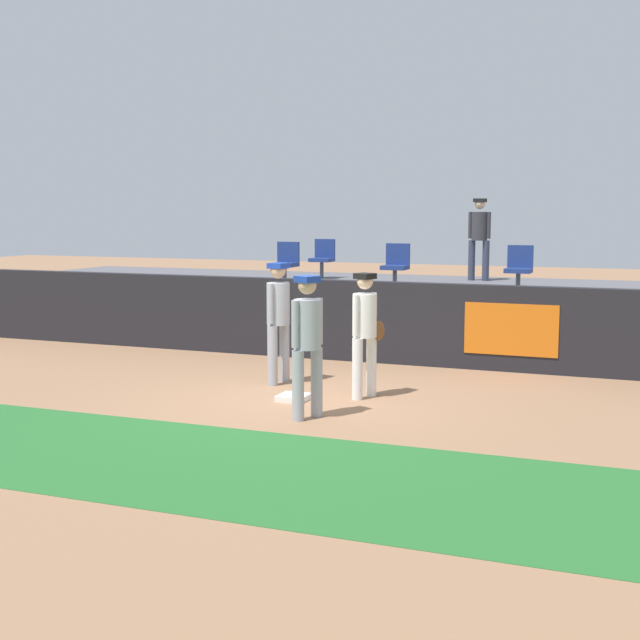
{
  "coord_description": "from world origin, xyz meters",
  "views": [
    {
      "loc": [
        4.48,
        -10.64,
        2.6
      ],
      "look_at": [
        -0.09,
        0.99,
        1.0
      ],
      "focal_mm": 48.03,
      "sensor_mm": 36.0,
      "label": 1
    }
  ],
  "objects_px": {
    "seat_front_left": "(286,261)",
    "seat_back_left": "(323,256)",
    "player_coach_visitor": "(307,337)",
    "player_fielder_home": "(365,326)",
    "seat_front_center": "(396,263)",
    "player_runner_visitor": "(278,314)",
    "spectator_hooded": "(479,233)",
    "seat_front_right": "(519,266)",
    "first_base": "(294,398)"
  },
  "relations": [
    {
      "from": "seat_front_center",
      "to": "seat_back_left",
      "type": "relative_size",
      "value": 1.0
    },
    {
      "from": "seat_front_center",
      "to": "seat_front_left",
      "type": "relative_size",
      "value": 1.0
    },
    {
      "from": "player_coach_visitor",
      "to": "seat_front_left",
      "type": "distance_m",
      "value": 6.29
    },
    {
      "from": "player_fielder_home",
      "to": "seat_front_center",
      "type": "distance_m",
      "value": 4.33
    },
    {
      "from": "player_coach_visitor",
      "to": "spectator_hooded",
      "type": "relative_size",
      "value": 1.06
    },
    {
      "from": "seat_front_right",
      "to": "seat_back_left",
      "type": "relative_size",
      "value": 1.0
    },
    {
      "from": "first_base",
      "to": "seat_front_right",
      "type": "bearing_deg",
      "value": 63.93
    },
    {
      "from": "player_fielder_home",
      "to": "seat_back_left",
      "type": "bearing_deg",
      "value": -133.75
    },
    {
      "from": "seat_front_center",
      "to": "spectator_hooded",
      "type": "xyz_separation_m",
      "value": [
        1.08,
        2.41,
        0.51
      ]
    },
    {
      "from": "seat_front_left",
      "to": "seat_back_left",
      "type": "distance_m",
      "value": 1.8
    },
    {
      "from": "player_fielder_home",
      "to": "seat_front_center",
      "type": "height_order",
      "value": "seat_front_center"
    },
    {
      "from": "player_runner_visitor",
      "to": "seat_front_right",
      "type": "height_order",
      "value": "seat_front_right"
    },
    {
      "from": "spectator_hooded",
      "to": "player_runner_visitor",
      "type": "bearing_deg",
      "value": 79.7
    },
    {
      "from": "first_base",
      "to": "player_fielder_home",
      "type": "bearing_deg",
      "value": 31.62
    },
    {
      "from": "player_fielder_home",
      "to": "seat_front_left",
      "type": "height_order",
      "value": "seat_front_left"
    },
    {
      "from": "player_coach_visitor",
      "to": "spectator_hooded",
      "type": "bearing_deg",
      "value": -159.88
    },
    {
      "from": "player_runner_visitor",
      "to": "spectator_hooded",
      "type": "bearing_deg",
      "value": 173.01
    },
    {
      "from": "seat_back_left",
      "to": "spectator_hooded",
      "type": "bearing_deg",
      "value": 10.72
    },
    {
      "from": "player_fielder_home",
      "to": "seat_front_right",
      "type": "xyz_separation_m",
      "value": [
        1.46,
        4.21,
        0.61
      ]
    },
    {
      "from": "first_base",
      "to": "seat_front_left",
      "type": "xyz_separation_m",
      "value": [
        -2.19,
        4.74,
        1.58
      ]
    },
    {
      "from": "first_base",
      "to": "seat_front_center",
      "type": "relative_size",
      "value": 0.48
    },
    {
      "from": "player_coach_visitor",
      "to": "seat_front_right",
      "type": "distance_m",
      "value": 5.92
    },
    {
      "from": "seat_front_center",
      "to": "spectator_hooded",
      "type": "bearing_deg",
      "value": 65.94
    },
    {
      "from": "player_coach_visitor",
      "to": "seat_back_left",
      "type": "bearing_deg",
      "value": -136.02
    },
    {
      "from": "player_fielder_home",
      "to": "player_coach_visitor",
      "type": "relative_size",
      "value": 0.97
    },
    {
      "from": "player_runner_visitor",
      "to": "seat_front_left",
      "type": "bearing_deg",
      "value": -148.62
    },
    {
      "from": "player_coach_visitor",
      "to": "seat_front_left",
      "type": "relative_size",
      "value": 2.14
    },
    {
      "from": "player_coach_visitor",
      "to": "seat_front_right",
      "type": "height_order",
      "value": "seat_front_right"
    },
    {
      "from": "spectator_hooded",
      "to": "player_fielder_home",
      "type": "bearing_deg",
      "value": 93.66
    },
    {
      "from": "first_base",
      "to": "player_fielder_home",
      "type": "height_order",
      "value": "player_fielder_home"
    },
    {
      "from": "player_coach_visitor",
      "to": "seat_back_left",
      "type": "relative_size",
      "value": 2.14
    },
    {
      "from": "seat_front_left",
      "to": "seat_back_left",
      "type": "bearing_deg",
      "value": 87.51
    },
    {
      "from": "seat_back_left",
      "to": "spectator_hooded",
      "type": "relative_size",
      "value": 0.49
    },
    {
      "from": "player_fielder_home",
      "to": "seat_front_right",
      "type": "height_order",
      "value": "seat_front_right"
    },
    {
      "from": "player_runner_visitor",
      "to": "seat_front_left",
      "type": "height_order",
      "value": "seat_front_left"
    },
    {
      "from": "seat_front_right",
      "to": "seat_front_left",
      "type": "bearing_deg",
      "value": 180.0
    },
    {
      "from": "player_fielder_home",
      "to": "player_runner_visitor",
      "type": "bearing_deg",
      "value": -86.84
    },
    {
      "from": "player_runner_visitor",
      "to": "seat_front_center",
      "type": "bearing_deg",
      "value": 178.37
    },
    {
      "from": "player_coach_visitor",
      "to": "seat_front_right",
      "type": "xyz_separation_m",
      "value": [
        1.75,
        5.63,
        0.58
      ]
    },
    {
      "from": "seat_front_left",
      "to": "seat_front_right",
      "type": "relative_size",
      "value": 1.0
    },
    {
      "from": "first_base",
      "to": "player_runner_visitor",
      "type": "distance_m",
      "value": 1.57
    },
    {
      "from": "seat_front_left",
      "to": "seat_back_left",
      "type": "relative_size",
      "value": 1.0
    },
    {
      "from": "player_runner_visitor",
      "to": "seat_front_left",
      "type": "distance_m",
      "value": 4.08
    },
    {
      "from": "first_base",
      "to": "seat_front_left",
      "type": "height_order",
      "value": "seat_front_left"
    },
    {
      "from": "player_fielder_home",
      "to": "spectator_hooded",
      "type": "bearing_deg",
      "value": -162.41
    },
    {
      "from": "player_runner_visitor",
      "to": "seat_front_left",
      "type": "xyz_separation_m",
      "value": [
        -1.52,
        3.75,
        0.56
      ]
    },
    {
      "from": "player_fielder_home",
      "to": "player_runner_visitor",
      "type": "height_order",
      "value": "player_runner_visitor"
    },
    {
      "from": "seat_front_left",
      "to": "spectator_hooded",
      "type": "height_order",
      "value": "spectator_hooded"
    },
    {
      "from": "first_base",
      "to": "player_runner_visitor",
      "type": "relative_size",
      "value": 0.22
    },
    {
      "from": "first_base",
      "to": "seat_front_right",
      "type": "height_order",
      "value": "seat_front_right"
    }
  ]
}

